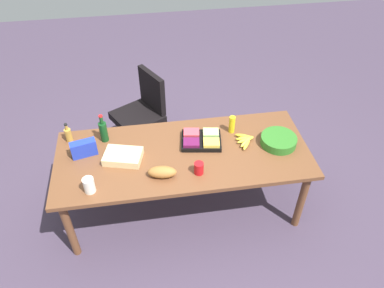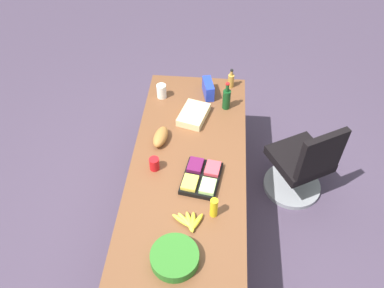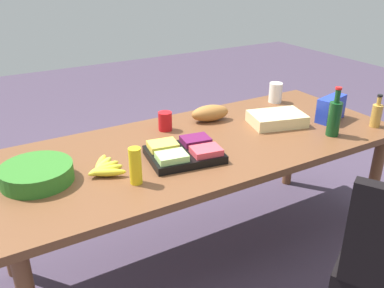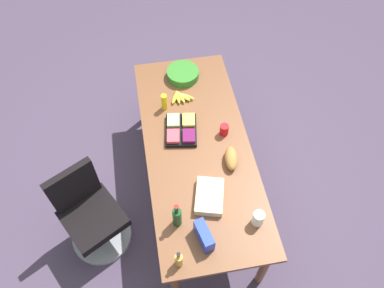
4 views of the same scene
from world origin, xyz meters
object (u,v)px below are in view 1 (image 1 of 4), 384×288
banana_bunch (245,140)px  mustard_bottle (232,124)px  office_chair (142,121)px  wine_bottle (103,131)px  sheet_cake (123,157)px  chip_bag_blue (84,149)px  mayo_jar (89,185)px  conference_table (183,159)px  fruit_platter (201,140)px  salad_bowl (279,140)px  bread_loaf (162,172)px  red_solo_cup (199,168)px  dressing_bottle (68,135)px

banana_bunch → mustard_bottle: size_ratio=1.40×
office_chair → wine_bottle: bearing=64.9°
sheet_cake → chip_bag_blue: chip_bag_blue is taller
mayo_jar → conference_table: bearing=-157.6°
fruit_platter → salad_bowl: size_ratio=1.23×
mayo_jar → chip_bag_blue: (0.07, -0.44, 0.01)m
conference_table → office_chair: bearing=-71.4°
chip_bag_blue → office_chair: bearing=-119.5°
conference_table → fruit_platter: bearing=-147.1°
office_chair → mayo_jar: bearing=71.6°
chip_bag_blue → wine_bottle: wine_bottle is taller
mayo_jar → wine_bottle: 0.63m
banana_bunch → mayo_jar: mayo_jar is taller
bread_loaf → chip_bag_blue: size_ratio=1.09×
bread_loaf → salad_bowl: bearing=-167.3°
red_solo_cup → bread_loaf: bearing=-1.3°
red_solo_cup → fruit_platter: bearing=-102.9°
banana_bunch → fruit_platter: fruit_platter is taller
banana_bunch → mayo_jar: size_ratio=1.77×
red_solo_cup → fruit_platter: 0.39m
sheet_cake → fruit_platter: size_ratio=0.80×
banana_bunch → red_solo_cup: red_solo_cup is taller
conference_table → office_chair: 1.12m
banana_bunch → office_chair: bearing=-46.1°
bread_loaf → mayo_jar: 0.59m
dressing_bottle → mustard_bottle: 1.51m
wine_bottle → mustard_bottle: (-1.18, 0.06, -0.02)m
office_chair → sheet_cake: size_ratio=2.91×
banana_bunch → salad_bowl: (-0.29, 0.07, 0.02)m
dressing_bottle → mustard_bottle: size_ratio=1.16×
red_solo_cup → mustard_bottle: size_ratio=0.64×
sheet_cake → mustard_bottle: size_ratio=1.85×
mayo_jar → mustard_bottle: (-1.29, -0.56, 0.02)m
banana_bunch → dressing_bottle: bearing=-9.4°
banana_bunch → wine_bottle: (1.28, -0.23, 0.08)m
office_chair → wine_bottle: 0.95m
bread_loaf → sheet_cake: bread_loaf is taller
banana_bunch → chip_bag_blue: chip_bag_blue is taller
conference_table → fruit_platter: fruit_platter is taller
conference_table → dressing_bottle: 1.07m
chip_bag_blue → wine_bottle: bearing=-134.0°
salad_bowl → sheet_cake: bearing=-0.3°
office_chair → sheet_cake: bearing=79.9°
wine_bottle → mustard_bottle: wine_bottle is taller
bread_loaf → office_chair: bearing=-84.0°
fruit_platter → red_solo_cup: bearing=77.1°
conference_table → chip_bag_blue: chip_bag_blue is taller
fruit_platter → chip_bag_blue: bearing=0.4°
bread_loaf → wine_bottle: (0.48, -0.54, 0.06)m
fruit_platter → wine_bottle: (0.87, -0.17, 0.08)m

